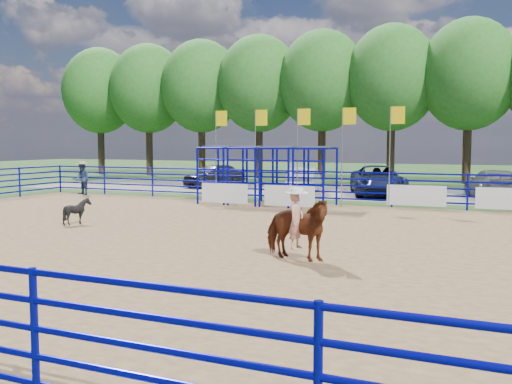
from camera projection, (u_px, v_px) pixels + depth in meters
ground at (221, 240)px, 16.18m from camera, size 120.00×120.00×0.00m
arena_dirt at (221, 239)px, 16.18m from camera, size 30.00×20.00×0.02m
gravel_strip at (360, 192)px, 31.70m from camera, size 40.00×10.00×0.01m
horse_and_rider at (296, 224)px, 13.20m from camera, size 1.85×1.04×2.35m
calf at (77, 211)px, 18.99m from camera, size 1.04×1.00×0.89m
spectator_cowboy at (83, 178)px, 29.76m from camera, size 0.97×0.86×1.71m
car_a at (215, 175)px, 35.13m from camera, size 2.94×4.54×1.44m
car_b at (304, 180)px, 30.99m from camera, size 2.30×4.41×1.38m
car_c at (378, 180)px, 29.65m from camera, size 4.12×6.04×1.53m
car_d at (493, 184)px, 27.63m from camera, size 3.13×5.26×1.43m
perimeter_fence at (221, 213)px, 16.12m from camera, size 30.10×20.10×1.50m
chute_assembly at (274, 177)px, 24.90m from camera, size 19.32×2.41×4.20m
treeline at (392, 73)px, 39.26m from camera, size 56.40×6.40×11.24m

